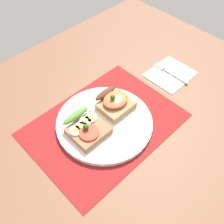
{
  "coord_description": "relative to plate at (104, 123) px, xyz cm",
  "views": [
    {
      "loc": [
        -30.03,
        -33.99,
        60.1
      ],
      "look_at": [
        3.0,
        0.0,
        3.11
      ],
      "focal_mm": 42.46,
      "sensor_mm": 36.0,
      "label": 1
    }
  ],
  "objects": [
    {
      "name": "placemat",
      "position": [
        0.0,
        0.0,
        -0.8
      ],
      "size": [
        41.64,
        30.73,
        0.3
      ],
      "primitive_type": "cube",
      "color": "maroon",
      "rests_on": "ground_plane"
    },
    {
      "name": "ground_plane",
      "position": [
        0.0,
        0.0,
        -2.55
      ],
      "size": [
        120.0,
        90.0,
        3.2
      ],
      "primitive_type": "cube",
      "color": "brown"
    },
    {
      "name": "plate",
      "position": [
        0.0,
        0.0,
        0.0
      ],
      "size": [
        26.99,
        26.99,
        1.31
      ],
      "primitive_type": "cylinder",
      "color": "white",
      "rests_on": "placemat"
    },
    {
      "name": "sandwich_egg_tomato",
      "position": [
        -5.84,
        0.98,
        2.12
      ],
      "size": [
        9.67,
        10.42,
        4.14
      ],
      "color": "#9C6B48",
      "rests_on": "plate"
    },
    {
      "name": "fork",
      "position": [
        30.23,
        0.36,
        -0.19
      ],
      "size": [
        1.62,
        13.51,
        0.32
      ],
      "color": "#B7B7BC",
      "rests_on": "napkin"
    },
    {
      "name": "sandwich_salmon",
      "position": [
        5.85,
        1.81,
        2.62
      ],
      "size": [
        9.36,
        9.41,
        5.43
      ],
      "color": "#A58055",
      "rests_on": "plate"
    },
    {
      "name": "napkin",
      "position": [
        30.21,
        0.05,
        -0.65
      ],
      "size": [
        14.31,
        12.56,
        0.6
      ],
      "primitive_type": "cube",
      "color": "white",
      "rests_on": "ground_plane"
    }
  ]
}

